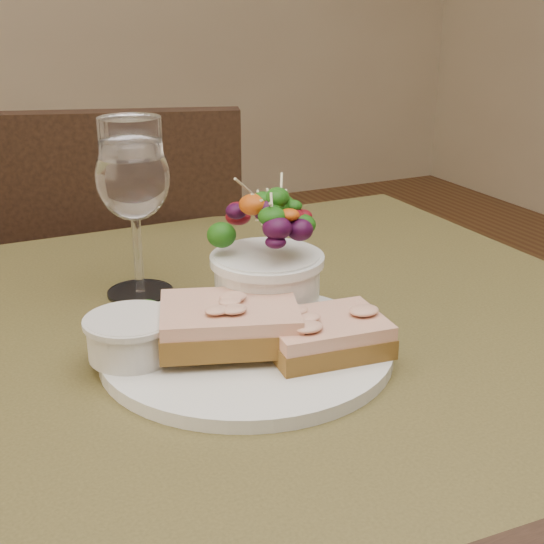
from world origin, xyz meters
name	(u,v)px	position (x,y,z in m)	size (l,w,h in m)	color
cafe_table	(262,435)	(0.00, 0.00, 0.65)	(0.80, 0.80, 0.75)	#403A1B
chair_far	(123,427)	(0.01, 0.63, 0.29)	(0.53, 0.53, 0.90)	black
dinner_plate	(247,348)	(-0.02, -0.02, 0.76)	(0.26, 0.26, 0.01)	silver
sandwich_front	(326,335)	(0.03, -0.06, 0.78)	(0.11, 0.09, 0.03)	#503415
sandwich_back	(230,323)	(-0.04, -0.02, 0.79)	(0.14, 0.12, 0.03)	#503415
ramekin	(131,335)	(-0.12, 0.00, 0.78)	(0.07, 0.07, 0.04)	beige
salad_bowl	(267,256)	(0.02, 0.03, 0.82)	(0.10, 0.10, 0.13)	silver
garnish	(158,311)	(-0.08, 0.07, 0.77)	(0.05, 0.04, 0.02)	#113B0A
wine_glass	(133,182)	(-0.07, 0.16, 0.87)	(0.08, 0.08, 0.18)	white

